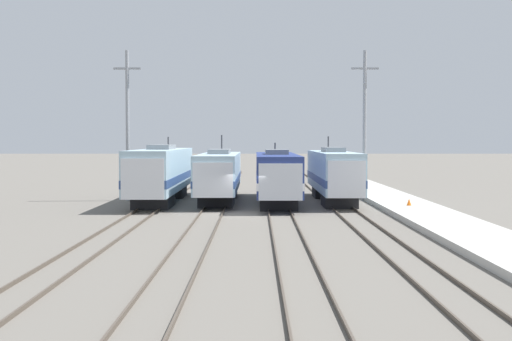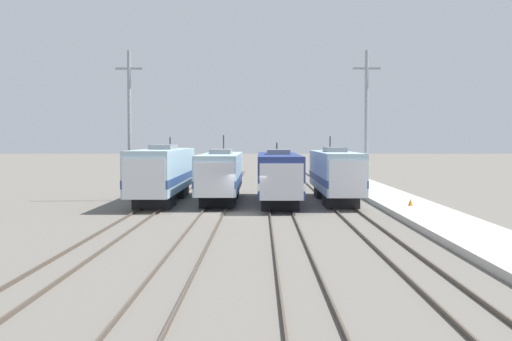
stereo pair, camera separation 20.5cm
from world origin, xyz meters
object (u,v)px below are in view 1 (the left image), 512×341
object	(u,v)px
catenary_tower_left	(129,123)
traffic_cone	(410,202)
locomotive_far_left	(162,173)
locomotive_far_right	(335,174)
catenary_tower_right	(366,123)
locomotive_center_left	(220,175)
locomotive_center_right	(278,176)

from	to	relation	value
catenary_tower_left	traffic_cone	xyz separation A→B (m)	(20.24, -8.00, -5.49)
locomotive_far_left	locomotive_far_right	xyz separation A→B (m)	(13.12, 0.13, -0.09)
locomotive_far_left	locomotive_far_right	bearing A→B (deg)	0.57
catenary_tower_left	catenary_tower_right	bearing A→B (deg)	0.00
locomotive_center_left	catenary_tower_right	xyz separation A→B (m)	(11.29, 0.85, 4.00)
locomotive_far_right	locomotive_center_right	bearing A→B (deg)	-164.48
locomotive_center_left	locomotive_center_right	xyz separation A→B (m)	(4.37, -1.75, 0.00)
locomotive_far_left	catenary_tower_left	xyz separation A→B (m)	(-2.79, 1.51, 3.83)
traffic_cone	locomotive_center_left	bearing A→B (deg)	151.31
traffic_cone	catenary_tower_left	bearing A→B (deg)	158.43
locomotive_center_right	catenary_tower_left	xyz separation A→B (m)	(-11.54, 2.60, 4.00)
catenary_tower_left	locomotive_center_right	bearing A→B (deg)	-12.68
locomotive_far_left	locomotive_center_left	distance (m)	4.43
locomotive_center_right	catenary_tower_right	xyz separation A→B (m)	(6.91, 2.60, 4.00)
locomotive_far_right	traffic_cone	xyz separation A→B (m)	(4.33, -6.62, -1.56)
locomotive_far_left	catenary_tower_right	size ratio (longest dim) A/B	1.60
locomotive_center_left	locomotive_center_right	size ratio (longest dim) A/B	0.95
traffic_cone	catenary_tower_right	bearing A→B (deg)	102.63
locomotive_center_right	locomotive_center_left	bearing A→B (deg)	158.18
catenary_tower_left	traffic_cone	bearing A→B (deg)	-21.57
locomotive_far_left	locomotive_center_right	size ratio (longest dim) A/B	1.03
locomotive_center_right	locomotive_far_right	xyz separation A→B (m)	(4.37, 1.21, 0.07)
locomotive_center_left	catenary_tower_left	size ratio (longest dim) A/B	1.47
locomotive_far_left	catenary_tower_left	bearing A→B (deg)	151.53
locomotive_center_right	catenary_tower_right	distance (m)	8.40
catenary_tower_left	locomotive_far_left	bearing A→B (deg)	-28.47
locomotive_far_left	catenary_tower_right	world-z (taller)	catenary_tower_right
catenary_tower_left	catenary_tower_right	world-z (taller)	same
locomotive_center_left	locomotive_far_left	bearing A→B (deg)	-171.32
locomotive_center_left	catenary_tower_right	size ratio (longest dim) A/B	1.47
catenary_tower_left	traffic_cone	distance (m)	22.45
catenary_tower_right	traffic_cone	size ratio (longest dim) A/B	24.96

